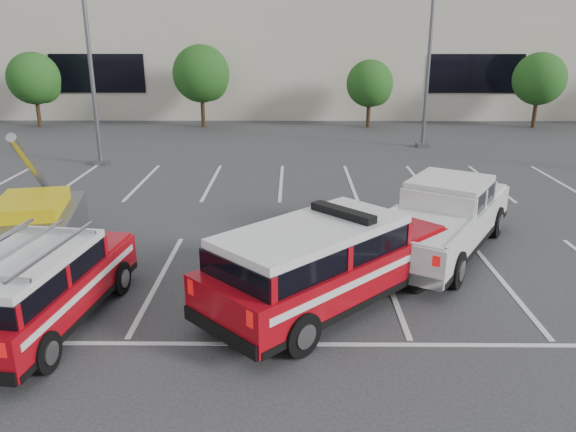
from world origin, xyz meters
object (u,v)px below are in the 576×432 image
Objects in this scene: tree_mid_right at (371,85)px; light_pole_left at (88,41)px; tree_mid_left at (203,76)px; utility_rig at (28,229)px; fire_chief_suv at (326,269)px; convention_building at (290,43)px; white_pickup at (441,224)px; tree_left at (36,80)px; ladder_suv at (40,293)px; light_pole_mid at (430,40)px; tree_right at (540,81)px.

light_pole_left reaches higher than tree_mid_right.
tree_mid_left is 20.54m from utility_rig.
fire_chief_suv is (9.16, -13.24, -4.34)m from light_pole_left.
convention_building reaches higher than tree_mid_right.
utility_rig is (-10.88, -0.19, -0.09)m from white_pickup.
tree_left is 0.89× the size of ladder_suv.
tree_left is at bearing 180.00° from tree_mid_right.
white_pickup is (3.22, 3.14, -0.09)m from fire_chief_suv.
tree_right is at bearing 36.77° from light_pole_mid.
light_pole_left is at bearing 172.17° from white_pickup.
white_pickup is (-2.62, -14.10, -4.44)m from light_pole_mid.
convention_building is at bearing 129.36° from white_pickup.
light_pole_left reaches higher than ladder_suv.
convention_building is 5.86× the size of light_pole_mid.
white_pickup is at bearing -92.02° from tree_mid_right.
convention_building reaches higher than ladder_suv.
convention_building reaches higher than tree_mid_left.
tree_mid_right is 0.63× the size of white_pickup.
fire_chief_suv is at bearing -55.39° from tree_left.
tree_mid_right is 23.67m from fire_chief_suv.
light_pole_left is at bearing -112.39° from convention_building.
ladder_suv is at bearing -76.10° from light_pole_left.
convention_building is 10.59× the size of fire_chief_suv.
light_pole_mid is 22.00m from ladder_suv.
convention_building is at bearing 146.63° from tree_right.
tree_left is 1.00× the size of tree_right.
tree_left is 26.51m from ladder_suv.
tree_right is 27.20m from fire_chief_suv.
tree_left is 12.43m from light_pole_left.
fire_chief_suv is at bearing 17.33° from ladder_suv.
tree_left is at bearing 120.55° from ladder_suv.
tree_left is 0.78× the size of fire_chief_suv.
tree_left is 27.97m from white_pickup.
tree_left reaches higher than tree_mid_right.
ladder_suv is (-9.57, -24.28, -1.75)m from tree_mid_right.
tree_right reaches higher than white_pickup.
convention_building is 33.34m from fire_chief_suv.
tree_mid_right is at bearing 75.79° from ladder_suv.
tree_mid_left reaches higher than fire_chief_suv.
tree_left is 1.03× the size of utility_rig.
tree_mid_left is 22.30m from white_pickup.
fire_chief_suv is 4.49m from white_pickup.
light_pole_mid is (-8.09, -6.05, 2.41)m from tree_right.
light_pole_left is at bearing -165.07° from light_pole_mid.
tree_left is 22.11m from utility_rig.
convention_building is 18.11m from tree_left.
convention_building is 12.38× the size of tree_mid_left.
tree_mid_left is 20.00m from tree_right.
tree_mid_left is at bearing 180.00° from tree_right.
tree_mid_left is at bearing 98.32° from ladder_suv.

